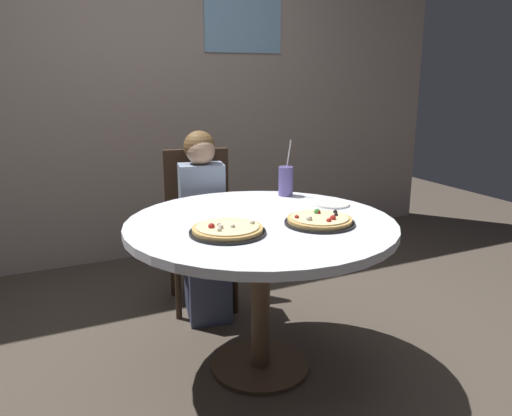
{
  "coord_description": "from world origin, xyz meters",
  "views": [
    {
      "loc": [
        -1.01,
        -2.03,
        1.41
      ],
      "look_at": [
        0.0,
        0.05,
        0.8
      ],
      "focal_mm": 36.25,
      "sensor_mm": 36.0,
      "label": 1
    }
  ],
  "objects_px": {
    "pizza_cheese": "(227,230)",
    "plate_small": "(332,204)",
    "dining_table": "(261,241)",
    "pizza_veggie": "(320,220)",
    "diner_child": "(205,234)",
    "soda_cup": "(286,181)",
    "chair_wooden": "(199,218)"
  },
  "relations": [
    {
      "from": "plate_small",
      "to": "pizza_cheese",
      "type": "bearing_deg",
      "value": -162.41
    },
    {
      "from": "dining_table",
      "to": "plate_small",
      "type": "bearing_deg",
      "value": 12.81
    },
    {
      "from": "dining_table",
      "to": "pizza_veggie",
      "type": "bearing_deg",
      "value": -35.85
    },
    {
      "from": "dining_table",
      "to": "soda_cup",
      "type": "height_order",
      "value": "soda_cup"
    },
    {
      "from": "dining_table",
      "to": "chair_wooden",
      "type": "relative_size",
      "value": 1.3
    },
    {
      "from": "pizza_veggie",
      "to": "plate_small",
      "type": "bearing_deg",
      "value": 47.3
    },
    {
      "from": "pizza_veggie",
      "to": "plate_small",
      "type": "distance_m",
      "value": 0.35
    },
    {
      "from": "dining_table",
      "to": "chair_wooden",
      "type": "xyz_separation_m",
      "value": [
        0.02,
        0.89,
        -0.12
      ]
    },
    {
      "from": "chair_wooden",
      "to": "soda_cup",
      "type": "bearing_deg",
      "value": -56.47
    },
    {
      "from": "soda_cup",
      "to": "plate_small",
      "type": "xyz_separation_m",
      "value": [
        0.11,
        -0.29,
        -0.08
      ]
    },
    {
      "from": "pizza_cheese",
      "to": "soda_cup",
      "type": "bearing_deg",
      "value": 41.99
    },
    {
      "from": "dining_table",
      "to": "soda_cup",
      "type": "distance_m",
      "value": 0.56
    },
    {
      "from": "chair_wooden",
      "to": "pizza_cheese",
      "type": "height_order",
      "value": "chair_wooden"
    },
    {
      "from": "chair_wooden",
      "to": "dining_table",
      "type": "bearing_deg",
      "value": -91.17
    },
    {
      "from": "chair_wooden",
      "to": "pizza_cheese",
      "type": "distance_m",
      "value": 1.05
    },
    {
      "from": "dining_table",
      "to": "diner_child",
      "type": "height_order",
      "value": "diner_child"
    },
    {
      "from": "dining_table",
      "to": "diner_child",
      "type": "relative_size",
      "value": 1.14
    },
    {
      "from": "pizza_veggie",
      "to": "soda_cup",
      "type": "bearing_deg",
      "value": 76.51
    },
    {
      "from": "dining_table",
      "to": "pizza_veggie",
      "type": "distance_m",
      "value": 0.29
    },
    {
      "from": "dining_table",
      "to": "plate_small",
      "type": "height_order",
      "value": "plate_small"
    },
    {
      "from": "dining_table",
      "to": "diner_child",
      "type": "xyz_separation_m",
      "value": [
        -0.02,
        0.71,
        -0.17
      ]
    },
    {
      "from": "pizza_veggie",
      "to": "dining_table",
      "type": "bearing_deg",
      "value": 144.15
    },
    {
      "from": "pizza_cheese",
      "to": "diner_child",
      "type": "bearing_deg",
      "value": 76.68
    },
    {
      "from": "soda_cup",
      "to": "chair_wooden",
      "type": "bearing_deg",
      "value": 123.53
    },
    {
      "from": "pizza_cheese",
      "to": "plate_small",
      "type": "bearing_deg",
      "value": 17.59
    },
    {
      "from": "pizza_cheese",
      "to": "plate_small",
      "type": "relative_size",
      "value": 1.81
    },
    {
      "from": "diner_child",
      "to": "chair_wooden",
      "type": "bearing_deg",
      "value": 79.41
    },
    {
      "from": "diner_child",
      "to": "plate_small",
      "type": "relative_size",
      "value": 6.01
    },
    {
      "from": "pizza_veggie",
      "to": "soda_cup",
      "type": "height_order",
      "value": "soda_cup"
    },
    {
      "from": "dining_table",
      "to": "diner_child",
      "type": "distance_m",
      "value": 0.73
    },
    {
      "from": "diner_child",
      "to": "soda_cup",
      "type": "relative_size",
      "value": 3.52
    },
    {
      "from": "chair_wooden",
      "to": "pizza_veggie",
      "type": "relative_size",
      "value": 3.01
    }
  ]
}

